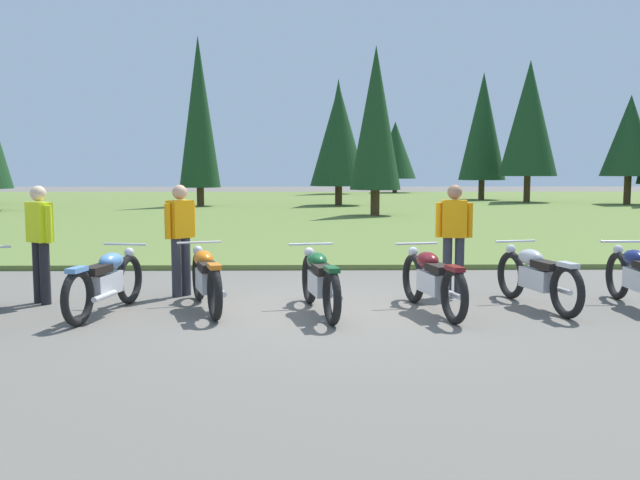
% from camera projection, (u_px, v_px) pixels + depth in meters
% --- Properties ---
extents(ground_plane, '(140.00, 140.00, 0.00)m').
position_uv_depth(ground_plane, '(321.00, 311.00, 9.11)').
color(ground_plane, '#605B54').
extents(grass_moorland, '(80.00, 44.00, 0.10)m').
position_uv_depth(grass_moorland, '(311.00, 206.00, 34.74)').
color(grass_moorland, '#5B7033').
rests_on(grass_moorland, ground).
extents(forest_treeline, '(43.33, 30.10, 8.71)m').
position_uv_depth(forest_treeline, '(307.00, 127.00, 36.97)').
color(forest_treeline, '#47331E').
rests_on(forest_treeline, ground).
extents(motorcycle_sky_blue, '(0.67, 2.08, 0.88)m').
position_uv_depth(motorcycle_sky_blue, '(106.00, 281.00, 8.91)').
color(motorcycle_sky_blue, black).
rests_on(motorcycle_sky_blue, ground).
extents(motorcycle_orange, '(0.84, 2.03, 0.88)m').
position_uv_depth(motorcycle_orange, '(206.00, 278.00, 9.17)').
color(motorcycle_orange, black).
rests_on(motorcycle_orange, ground).
extents(motorcycle_british_green, '(0.71, 2.08, 0.88)m').
position_uv_depth(motorcycle_british_green, '(320.00, 281.00, 8.94)').
color(motorcycle_british_green, black).
rests_on(motorcycle_british_green, ground).
extents(motorcycle_maroon, '(0.72, 2.07, 0.88)m').
position_uv_depth(motorcycle_maroon, '(432.00, 280.00, 9.00)').
color(motorcycle_maroon, black).
rests_on(motorcycle_maroon, ground).
extents(motorcycle_silver, '(0.74, 2.07, 0.88)m').
position_uv_depth(motorcycle_silver, '(537.00, 276.00, 9.32)').
color(motorcycle_silver, black).
rests_on(motorcycle_silver, ground).
extents(motorcycle_navy, '(0.62, 2.10, 0.88)m').
position_uv_depth(motorcycle_navy, '(639.00, 277.00, 9.25)').
color(motorcycle_navy, black).
rests_on(motorcycle_navy, ground).
extents(rider_near_row_end, '(0.40, 0.44, 1.67)m').
position_uv_depth(rider_near_row_end, '(180.00, 233.00, 10.13)').
color(rider_near_row_end, '#2D2D38').
rests_on(rider_near_row_end, ground).
extents(rider_in_hivis_vest, '(0.55, 0.26, 1.67)m').
position_uv_depth(rider_in_hivis_vest, '(454.00, 233.00, 10.20)').
color(rider_in_hivis_vest, '#2D2D38').
rests_on(rider_in_hivis_vest, ground).
extents(rider_checking_bike, '(0.45, 0.40, 1.67)m').
position_uv_depth(rider_checking_bike, '(40.00, 237.00, 9.54)').
color(rider_checking_bike, black).
rests_on(rider_checking_bike, ground).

